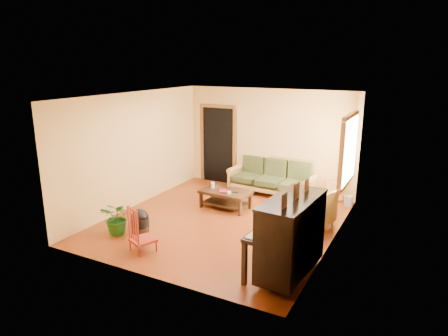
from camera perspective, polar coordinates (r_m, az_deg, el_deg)
The scene contains 16 objects.
floor at distance 8.44m, azimuth -0.19°, elevation -7.61°, with size 5.00×5.00×0.00m, color #5C220C.
doorway at distance 10.89m, azimuth -0.83°, elevation 3.24°, with size 1.08×0.16×2.05m, color black.
window at distance 8.49m, azimuth 17.38°, elevation 2.45°, with size 0.12×1.36×1.46m, color white.
sofa at distance 10.04m, azimuth 6.72°, elevation -1.23°, with size 2.13×0.89×0.91m, color olive.
coffee_table at distance 9.09m, azimuth 0.22°, elevation -4.53°, with size 1.13×0.62×0.41m, color black.
armchair at distance 8.24m, azimuth 12.78°, elevation -5.62°, with size 0.76×0.79×0.79m, color olive.
piano at distance 6.28m, azimuth 9.56°, elevation -9.79°, with size 0.85×1.44×1.27m, color black.
footstool at distance 8.05m, azimuth -11.95°, elevation -7.74°, with size 0.37×0.37×0.35m, color black.
red_chair at distance 7.18m, azimuth -11.61°, elevation -8.51°, with size 0.39×0.43×0.83m, color maroon.
leaning_frame at distance 9.91m, azimuth 15.42°, elevation -3.04°, with size 0.40×0.09×0.53m, color #B8813D.
ceramic_crock at distance 9.70m, azimuth 17.32°, elevation -4.48°, with size 0.19×0.19×0.24m, color #365FA4.
potted_plant at distance 7.99m, azimuth -14.94°, elevation -6.90°, with size 0.60×0.52×0.67m, color #1A5618.
book at distance 8.99m, azimuth -0.67°, elevation -3.30°, with size 0.17×0.22×0.02m, color maroon.
candle at distance 9.23m, azimuth -1.61°, elevation -2.44°, with size 0.08×0.08×0.13m, color white.
glass_jar at distance 8.82m, azimuth 0.73°, elevation -3.53°, with size 0.09×0.09×0.06m, color white.
remote at distance 8.92m, azimuth 1.57°, elevation -3.48°, with size 0.15×0.04×0.02m, color black.
Camera 1 is at (3.65, -6.89, 3.25)m, focal length 32.00 mm.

